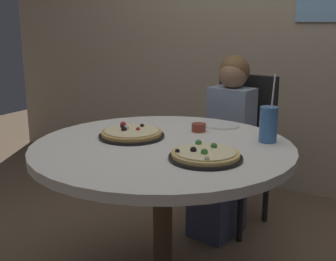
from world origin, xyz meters
name	(u,v)px	position (x,y,z in m)	size (l,w,h in m)	color
dining_table	(163,166)	(0.00, 0.00, 0.65)	(1.16, 1.16, 0.75)	silver
chair_wooden	(239,142)	(0.01, 0.94, 0.53)	(0.46, 0.46, 0.95)	black
diner_child	(224,155)	(-0.01, 0.76, 0.48)	(0.30, 0.43, 1.08)	#3F4766
pizza_veggie	(205,155)	(0.26, -0.10, 0.77)	(0.29, 0.29, 0.05)	black
pizza_cheese	(131,134)	(-0.18, 0.03, 0.77)	(0.31, 0.31, 0.05)	black
soda_cup	(268,124)	(0.39, 0.26, 0.83)	(0.08, 0.08, 0.31)	#3F72B2
sauce_bowl	(199,128)	(0.04, 0.28, 0.77)	(0.07, 0.07, 0.04)	brown
plate_small	(222,125)	(0.10, 0.44, 0.76)	(0.18, 0.18, 0.01)	white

